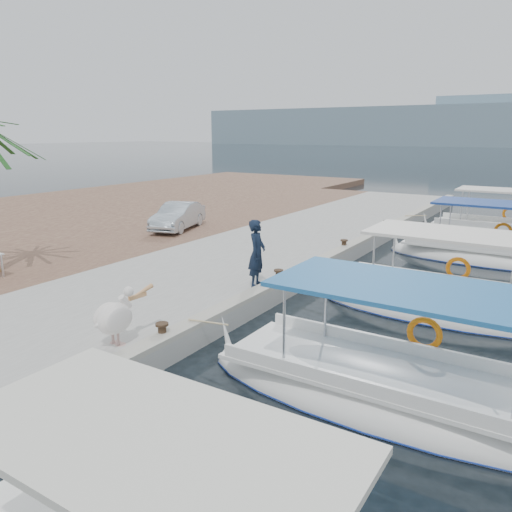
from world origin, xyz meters
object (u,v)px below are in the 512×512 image
(fishing_caique_c, at_px, (435,308))
(fishing_caique_d, at_px, (491,257))
(fisherman, at_px, (257,253))
(fishing_caique_b, at_px, (388,396))
(pelican, at_px, (116,317))
(fishing_caique_e, at_px, (498,235))
(parked_car, at_px, (178,216))

(fishing_caique_c, relative_size, fishing_caique_d, 0.89)
(fishing_caique_c, bearing_deg, fisherman, -156.99)
(fishing_caique_b, xyz_separation_m, fisherman, (-4.90, 3.38, 1.33))
(fishing_caique_b, height_order, fisherman, fisherman)
(fishing_caique_b, xyz_separation_m, pelican, (-5.22, -1.55, 0.97))
(fishing_caique_c, height_order, fisherman, fisherman)
(fishing_caique_e, bearing_deg, pelican, -105.00)
(fishing_caique_e, xyz_separation_m, pelican, (-4.98, -18.60, 0.96))
(fishing_caique_b, distance_m, fishing_caique_e, 17.05)
(fishing_caique_c, bearing_deg, pelican, -125.26)
(fishing_caique_d, distance_m, fisherman, 10.12)
(fishing_caique_c, xyz_separation_m, parked_car, (-12.07, 3.46, 0.97))
(fisherman, xyz_separation_m, parked_car, (-7.55, 5.38, -0.36))
(parked_car, bearing_deg, fishing_caique_c, -32.59)
(fishing_caique_c, xyz_separation_m, fisherman, (-4.52, -1.92, 1.33))
(fishing_caique_b, bearing_deg, fishing_caique_e, 90.81)
(parked_car, bearing_deg, fishing_caique_d, -1.82)
(fishing_caique_c, xyz_separation_m, pelican, (-4.84, -6.85, 0.96))
(fishing_caique_e, height_order, parked_car, fishing_caique_e)
(pelican, height_order, parked_car, parked_car)
(fishing_caique_d, height_order, pelican, fishing_caique_d)
(pelican, distance_m, parked_car, 12.59)
(fishing_caique_b, relative_size, fishing_caique_d, 1.00)
(fishing_caique_c, xyz_separation_m, fishing_caique_d, (0.50, 6.77, 0.06))
(fishing_caique_d, bearing_deg, pelican, -111.42)
(fishing_caique_e, bearing_deg, fishing_caique_d, -85.89)
(fishing_caique_c, height_order, parked_car, fishing_caique_c)
(fishing_caique_c, xyz_separation_m, fishing_caique_e, (0.14, 11.76, 0.00))
(fisherman, bearing_deg, fishing_caique_d, -43.93)
(fisherman, bearing_deg, fishing_caique_b, -138.50)
(fishing_caique_b, distance_m, parked_car, 15.25)
(pelican, height_order, fisherman, fisherman)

